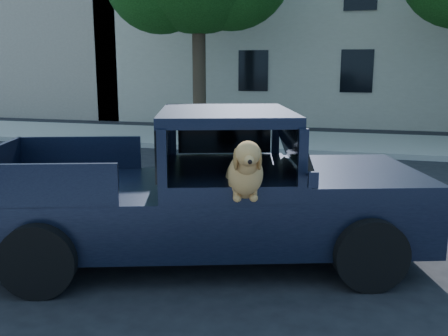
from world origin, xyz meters
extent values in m
plane|color=black|center=(0.00, 0.00, 0.00)|extent=(120.00, 120.00, 0.00)
cube|color=gray|center=(0.00, 9.20, 0.07)|extent=(60.00, 4.00, 0.15)
cylinder|color=#332619|center=(-4.00, 9.60, 2.20)|extent=(0.44, 0.44, 4.40)
cube|color=beige|center=(3.00, 16.50, 4.50)|extent=(26.00, 6.00, 9.00)
cube|color=tan|center=(-15.00, 16.50, 4.00)|extent=(12.00, 6.00, 8.00)
cube|color=black|center=(-0.62, -0.55, 0.64)|extent=(5.66, 3.57, 0.67)
cube|color=black|center=(1.18, 0.03, 1.06)|extent=(2.08, 2.41, 0.16)
cube|color=black|center=(-0.37, -0.47, 1.83)|extent=(2.10, 2.35, 0.12)
cube|color=black|center=(0.41, -0.21, 1.48)|extent=(0.79, 1.75, 0.58)
cube|color=black|center=(-0.04, -0.84, 0.83)|extent=(0.71, 0.71, 0.39)
cube|color=black|center=(0.79, -1.43, 1.30)|extent=(0.11, 0.08, 0.16)
camera|label=1|loc=(1.21, -6.36, 2.43)|focal=40.00mm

